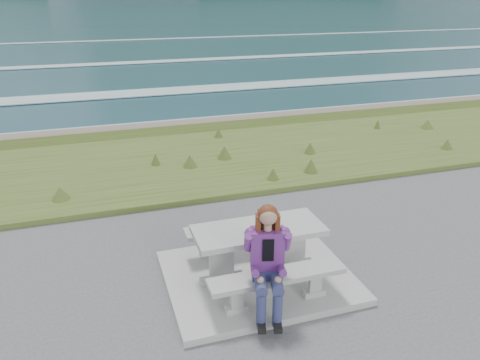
# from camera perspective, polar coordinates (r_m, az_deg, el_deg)

# --- Properties ---
(concrete_slab) EXTENTS (2.60, 2.10, 0.10)m
(concrete_slab) POSITION_cam_1_polar(r_m,az_deg,el_deg) (6.88, 2.20, -11.69)
(concrete_slab) COLOR #A5A5A0
(concrete_slab) RESTS_ON ground
(picnic_table) EXTENTS (1.80, 0.75, 0.75)m
(picnic_table) POSITION_cam_1_polar(r_m,az_deg,el_deg) (6.54, 2.28, -7.10)
(picnic_table) COLOR #A5A5A0
(picnic_table) RESTS_ON concrete_slab
(bench_landward) EXTENTS (1.80, 0.35, 0.45)m
(bench_landward) POSITION_cam_1_polar(r_m,az_deg,el_deg) (6.12, 4.54, -12.07)
(bench_landward) COLOR #A5A5A0
(bench_landward) RESTS_ON concrete_slab
(bench_seaward) EXTENTS (1.80, 0.35, 0.45)m
(bench_seaward) POSITION_cam_1_polar(r_m,az_deg,el_deg) (7.23, 0.35, -6.11)
(bench_seaward) COLOR #A5A5A0
(bench_seaward) RESTS_ON concrete_slab
(grass_verge) EXTENTS (160.00, 4.50, 0.22)m
(grass_verge) POSITION_cam_1_polar(r_m,az_deg,el_deg) (11.23, -6.54, 1.93)
(grass_verge) COLOR #36511E
(grass_verge) RESTS_ON ground
(shore_drop) EXTENTS (160.00, 0.80, 2.20)m
(shore_drop) POSITION_cam_1_polar(r_m,az_deg,el_deg) (13.94, -9.00, 5.89)
(shore_drop) COLOR brown
(shore_drop) RESTS_ON ground
(ocean) EXTENTS (1600.00, 1600.00, 0.09)m
(ocean) POSITION_cam_1_polar(r_m,az_deg,el_deg) (31.01, -14.19, 11.30)
(ocean) COLOR #1E4655
(ocean) RESTS_ON ground
(seated_woman) EXTENTS (0.56, 0.78, 1.42)m
(seated_woman) POSITION_cam_1_polar(r_m,az_deg,el_deg) (5.86, 3.40, -11.69)
(seated_woman) COLOR navy
(seated_woman) RESTS_ON concrete_slab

